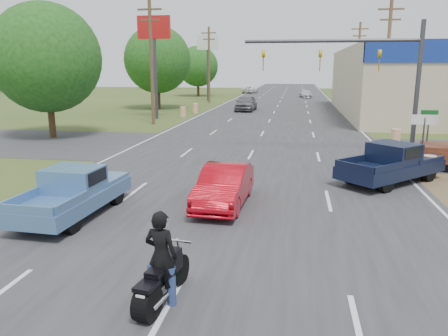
% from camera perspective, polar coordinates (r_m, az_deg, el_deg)
% --- Properties ---
extents(ground, '(200.00, 200.00, 0.00)m').
position_cam_1_polar(ground, '(8.89, -7.85, -18.35)').
color(ground, '#354A1D').
rests_on(ground, ground).
extents(main_road, '(15.00, 180.00, 0.02)m').
position_cam_1_polar(main_road, '(47.52, 6.56, 7.25)').
color(main_road, '#2D2D30').
rests_on(main_road, ground).
extents(cross_road, '(120.00, 10.00, 0.02)m').
position_cam_1_polar(cross_road, '(25.76, 3.99, 2.58)').
color(cross_road, '#2D2D30').
rests_on(cross_road, ground).
extents(utility_pole_2, '(2.00, 0.28, 10.00)m').
position_cam_1_polar(utility_pole_2, '(38.91, 20.53, 13.14)').
color(utility_pole_2, '#4C3823').
rests_on(utility_pole_2, ground).
extents(utility_pole_3, '(2.00, 0.28, 10.00)m').
position_cam_1_polar(utility_pole_3, '(56.69, 17.09, 13.05)').
color(utility_pole_3, '#4C3823').
rests_on(utility_pole_3, ground).
extents(utility_pole_5, '(2.00, 0.28, 10.00)m').
position_cam_1_polar(utility_pole_5, '(37.19, -9.48, 13.81)').
color(utility_pole_5, '#4C3823').
rests_on(utility_pole_5, ground).
extents(utility_pole_6, '(2.00, 0.28, 10.00)m').
position_cam_1_polar(utility_pole_6, '(60.42, -1.97, 13.54)').
color(utility_pole_6, '#4C3823').
rests_on(utility_pole_6, ground).
extents(tree_0, '(7.14, 7.14, 8.84)m').
position_cam_1_polar(tree_0, '(31.79, -22.20, 13.15)').
color(tree_0, '#422D19').
rests_on(tree_0, ground).
extents(tree_1, '(7.56, 7.56, 9.36)m').
position_cam_1_polar(tree_1, '(51.74, -8.70, 13.81)').
color(tree_1, '#422D19').
rests_on(tree_1, ground).
extents(tree_2, '(6.72, 6.72, 8.32)m').
position_cam_1_polar(tree_2, '(75.09, -3.43, 13.12)').
color(tree_2, '#422D19').
rests_on(tree_2, ground).
extents(tree_4, '(9.24, 9.24, 11.44)m').
position_cam_1_polar(tree_4, '(100.30, -26.19, 12.86)').
color(tree_4, '#422D19').
rests_on(tree_4, ground).
extents(tree_5, '(7.98, 7.98, 9.88)m').
position_cam_1_polar(tree_5, '(105.91, 25.16, 12.38)').
color(tree_5, '#422D19').
rests_on(tree_5, ground).
extents(tree_6, '(8.82, 8.82, 10.92)m').
position_cam_1_polar(tree_6, '(107.26, -8.40, 13.75)').
color(tree_6, '#422D19').
rests_on(tree_6, ground).
extents(barrel_0, '(0.56, 0.56, 1.00)m').
position_cam_1_polar(barrel_0, '(20.46, 25.17, 0.09)').
color(barrel_0, orange).
rests_on(barrel_0, ground).
extents(barrel_1, '(0.56, 0.56, 1.00)m').
position_cam_1_polar(barrel_1, '(28.68, 21.50, 3.77)').
color(barrel_1, orange).
rests_on(barrel_1, ground).
extents(barrel_2, '(0.56, 0.56, 1.00)m').
position_cam_1_polar(barrel_2, '(42.84, -5.37, 7.33)').
color(barrel_2, orange).
rests_on(barrel_2, ground).
extents(barrel_3, '(0.56, 0.56, 1.00)m').
position_cam_1_polar(barrel_3, '(46.64, -3.76, 7.80)').
color(barrel_3, orange).
rests_on(barrel_3, ground).
extents(pole_sign_left_near, '(3.00, 0.35, 9.20)m').
position_cam_1_polar(pole_sign_left_near, '(41.38, -9.10, 16.28)').
color(pole_sign_left_near, '#3F3F44').
rests_on(pole_sign_left_near, ground).
extents(pole_sign_left_far, '(3.00, 0.35, 9.20)m').
position_cam_1_polar(pole_sign_left_far, '(64.59, -2.16, 15.14)').
color(pole_sign_left_far, '#3F3F44').
rests_on(pole_sign_left_far, ground).
extents(lane_sign, '(1.20, 0.08, 2.52)m').
position_cam_1_polar(lane_sign, '(22.19, 24.66, 4.73)').
color(lane_sign, '#3F3F44').
rests_on(lane_sign, ground).
extents(street_name_sign, '(0.80, 0.08, 2.61)m').
position_cam_1_polar(street_name_sign, '(23.82, 25.07, 4.46)').
color(street_name_sign, '#3F3F44').
rests_on(street_name_sign, ground).
extents(signal_mast, '(9.12, 0.40, 7.00)m').
position_cam_1_polar(signal_mast, '(24.48, 17.98, 12.75)').
color(signal_mast, '#3F3F44').
rests_on(signal_mast, ground).
extents(red_convertible, '(1.63, 4.22, 1.37)m').
position_cam_1_polar(red_convertible, '(14.85, 0.02, -2.39)').
color(red_convertible, '#AB0713').
rests_on(red_convertible, ground).
extents(motorcycle, '(0.77, 2.16, 1.10)m').
position_cam_1_polar(motorcycle, '(8.94, -8.26, -14.60)').
color(motorcycle, black).
rests_on(motorcycle, ground).
extents(rider, '(0.74, 0.55, 1.85)m').
position_cam_1_polar(rider, '(8.80, -8.19, -11.91)').
color(rider, black).
rests_on(rider, ground).
extents(blue_pickup, '(2.04, 4.78, 1.56)m').
position_cam_1_polar(blue_pickup, '(14.69, -18.90, -2.87)').
color(blue_pickup, black).
rests_on(blue_pickup, ground).
extents(navy_pickup, '(4.83, 4.82, 1.63)m').
position_cam_1_polar(navy_pickup, '(19.19, 21.23, 0.66)').
color(navy_pickup, black).
rests_on(navy_pickup, ground).
extents(distant_car_grey, '(2.24, 5.09, 1.71)m').
position_cam_1_polar(distant_car_grey, '(48.85, 2.91, 8.46)').
color(distant_car_grey, slate).
rests_on(distant_car_grey, ground).
extents(distant_car_silver, '(2.27, 4.40, 1.22)m').
position_cam_1_polar(distant_car_silver, '(72.49, 10.62, 9.50)').
color(distant_car_silver, silver).
rests_on(distant_car_silver, ground).
extents(distant_car_white, '(2.95, 5.01, 1.31)m').
position_cam_1_polar(distant_car_white, '(84.68, 3.44, 10.17)').
color(distant_car_white, white).
rests_on(distant_car_white, ground).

